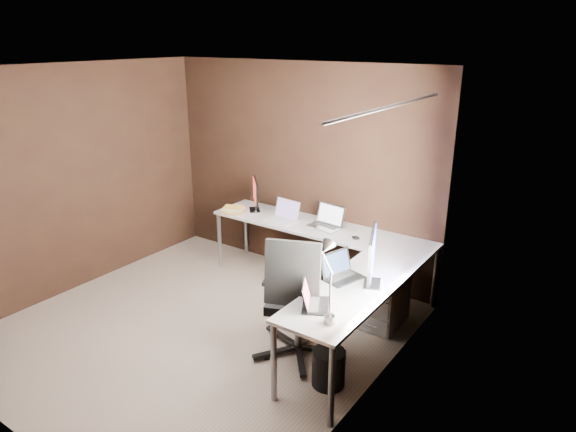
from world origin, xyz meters
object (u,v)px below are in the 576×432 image
at_px(monitor_right, 372,255).
at_px(laptop_silver, 327,222).
at_px(laptop_black_big, 340,272).
at_px(laptop_black_small, 312,301).
at_px(book_stack, 233,210).
at_px(desk_lamp, 327,270).
at_px(wastebasket, 328,368).
at_px(office_chair, 297,321).
at_px(drawer_pedestal, 381,296).
at_px(laptop_white, 284,216).
at_px(monitor_left, 256,193).

height_order(monitor_right, laptop_silver, monitor_right).
relative_size(laptop_silver, laptop_black_big, 1.01).
relative_size(laptop_black_small, book_stack, 1.24).
relative_size(desk_lamp, wastebasket, 1.96).
bearing_deg(office_chair, wastebasket, -46.56).
bearing_deg(book_stack, laptop_black_small, -34.57).
relative_size(office_chair, wastebasket, 3.72).
height_order(drawer_pedestal, book_stack, book_stack).
height_order(monitor_right, laptop_black_small, monitor_right).
relative_size(monitor_right, laptop_white, 1.49).
bearing_deg(laptop_black_big, laptop_black_small, -156.65).
relative_size(monitor_left, laptop_white, 1.05).
distance_m(laptop_silver, desk_lamp, 2.00).
bearing_deg(laptop_white, drawer_pedestal, -6.08).
bearing_deg(office_chair, monitor_left, 117.12).
bearing_deg(laptop_black_big, monitor_right, -65.97).
bearing_deg(office_chair, laptop_black_small, -62.48).
relative_size(laptop_black_small, desk_lamp, 0.57).
xyz_separation_m(laptop_white, desk_lamp, (1.52, -1.59, 0.34)).
bearing_deg(drawer_pedestal, laptop_black_small, -92.74).
bearing_deg(monitor_left, book_stack, -77.13).
relative_size(drawer_pedestal, office_chair, 0.51).
bearing_deg(monitor_right, laptop_silver, 23.43).
distance_m(monitor_right, laptop_silver, 1.45).
bearing_deg(laptop_black_big, office_chair, 155.37).
relative_size(laptop_white, laptop_black_big, 0.94).
distance_m(laptop_black_small, office_chair, 0.61).
bearing_deg(laptop_white, laptop_silver, 17.25).
relative_size(laptop_black_small, wastebasket, 1.12).
bearing_deg(laptop_black_small, drawer_pedestal, -31.48).
relative_size(drawer_pedestal, laptop_black_small, 1.67).
bearing_deg(laptop_white, laptop_black_small, -42.74).
height_order(drawer_pedestal, monitor_right, monitor_right).
bearing_deg(drawer_pedestal, office_chair, -112.36).
relative_size(laptop_black_big, office_chair, 0.33).
bearing_deg(monitor_right, wastebasket, 149.54).
bearing_deg(wastebasket, laptop_black_big, 111.46).
distance_m(monitor_right, laptop_white, 1.80).
height_order(monitor_right, book_stack, monitor_right).
xyz_separation_m(laptop_black_small, book_stack, (-1.99, 1.37, -0.01)).
relative_size(drawer_pedestal, monitor_left, 1.55).
height_order(drawer_pedestal, wastebasket, drawer_pedestal).
xyz_separation_m(laptop_black_small, office_chair, (-0.33, 0.28, -0.43)).
bearing_deg(wastebasket, desk_lamp, -71.83).
height_order(laptop_silver, wastebasket, laptop_silver).
distance_m(drawer_pedestal, laptop_black_big, 0.81).
xyz_separation_m(laptop_silver, office_chair, (0.50, -1.34, -0.44)).
relative_size(desk_lamp, office_chair, 0.53).
height_order(monitor_right, desk_lamp, desk_lamp).
distance_m(laptop_white, office_chair, 1.65).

